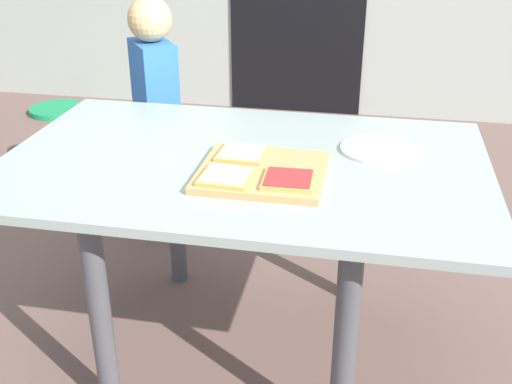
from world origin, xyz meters
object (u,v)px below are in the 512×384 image
Objects in this scene: pizza_slice_near_left at (226,176)px; child_left at (156,104)px; pizza_slice_far_left at (243,153)px; plate_white_right at (379,149)px; dining_table at (244,188)px; garden_hose_coil at (57,110)px; cutting_board at (262,172)px; pizza_slice_near_right at (289,180)px.

child_left reaches higher than pizza_slice_near_left.
plate_white_right is (0.39, 0.16, -0.02)m from pizza_slice_far_left.
dining_table reaches higher than garden_hose_coil.
plate_white_right is (0.32, 0.24, -0.00)m from cutting_board.
cutting_board is (0.08, -0.10, 0.10)m from dining_table.
cutting_board is at bearing 139.76° from pizza_slice_near_right.
cutting_board is 0.33× the size of child_left.
pizza_slice_far_left is at bearing -50.13° from garden_hose_coil.
cutting_board is 2.45× the size of pizza_slice_near_left.
pizza_slice_near_left is at bearing -134.91° from cutting_board.
child_left reaches higher than plate_white_right.
pizza_slice_far_left is (-0.07, 0.08, 0.02)m from cutting_board.
child_left is (-0.93, 0.58, -0.10)m from plate_white_right.
pizza_slice_near_right is (0.08, -0.07, 0.02)m from cutting_board.
pizza_slice_near_left is at bearing -140.71° from plate_white_right.
pizza_slice_near_left is (-0.17, -0.01, 0.00)m from pizza_slice_near_right.
child_left reaches higher than pizza_slice_near_right.
pizza_slice_near_left is 1.05m from child_left.
plate_white_right is at bearing -42.38° from garden_hose_coil.
pizza_slice_near_left is 3.04m from garden_hose_coil.
pizza_slice_near_right reaches higher than garden_hose_coil.
cutting_board is at bearing 45.09° from pizza_slice_near_left.
plate_white_right is 3.06m from garden_hose_coil.
pizza_slice_near_left is at bearing -92.38° from dining_table.
pizza_slice_near_left is (-0.08, -0.08, 0.02)m from cutting_board.
pizza_slice_near_right is 0.98× the size of pizza_slice_near_left.
cutting_board is 1.47× the size of plate_white_right.
plate_white_right is at bearing 22.69° from pizza_slice_far_left.
dining_table is 0.12m from pizza_slice_far_left.
plate_white_right is (0.40, 0.33, -0.02)m from pizza_slice_near_left.
pizza_slice_far_left is 0.38× the size of garden_hose_coil.
child_left is (-0.61, 0.82, -0.10)m from cutting_board.
pizza_slice_near_left reaches higher than dining_table.
pizza_slice_near_left reaches higher than cutting_board.
pizza_slice_near_right reaches higher than dining_table.
pizza_slice_near_left reaches higher than garden_hose_coil.
pizza_slice_far_left is at bearing 135.47° from pizza_slice_near_right.
child_left is at bearing 126.58° from cutting_board.
pizza_slice_far_left is at bearing -157.31° from plate_white_right.
pizza_slice_near_right is 1.13m from child_left.
pizza_slice_near_right is (0.16, -0.17, 0.12)m from dining_table.
pizza_slice_far_left is 2.92m from garden_hose_coil.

